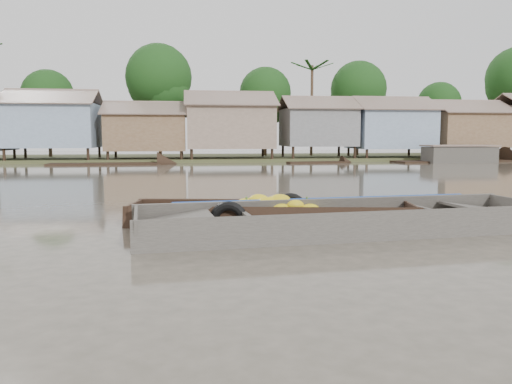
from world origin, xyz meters
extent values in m
plane|color=#484337|center=(0.00, 0.00, 0.00)|extent=(120.00, 120.00, 0.00)
cube|color=#384723|center=(0.00, 33.00, 0.00)|extent=(120.00, 12.00, 0.50)
cube|color=#7F94AE|center=(-10.50, 29.50, 2.70)|extent=(6.20, 5.20, 3.20)
cube|color=brown|center=(-10.50, 28.10, 4.75)|extent=(6.60, 3.02, 1.28)
cube|color=brown|center=(-10.50, 30.90, 4.75)|extent=(6.60, 3.02, 1.28)
cube|color=brown|center=(-3.80, 29.50, 2.20)|extent=(5.80, 4.60, 2.70)
cube|color=brown|center=(-3.80, 28.26, 4.00)|extent=(6.20, 2.67, 1.14)
cube|color=brown|center=(-3.80, 30.74, 4.00)|extent=(6.20, 2.67, 1.14)
cube|color=#816A59|center=(2.50, 29.50, 2.65)|extent=(6.50, 5.30, 3.30)
cube|color=brown|center=(2.50, 28.07, 4.75)|extent=(6.90, 3.08, 1.31)
cube|color=brown|center=(2.50, 30.93, 4.75)|extent=(6.90, 3.08, 1.31)
cube|color=slate|center=(9.50, 29.50, 2.60)|extent=(5.40, 4.70, 2.90)
cube|color=brown|center=(9.50, 28.23, 4.50)|extent=(5.80, 2.73, 1.17)
cube|color=brown|center=(9.50, 30.77, 4.50)|extent=(5.80, 2.73, 1.17)
cube|color=#7F94AE|center=(15.50, 29.50, 2.50)|extent=(6.00, 5.00, 3.10)
cube|color=brown|center=(15.50, 28.15, 4.50)|extent=(6.40, 2.90, 1.24)
cube|color=brown|center=(15.50, 30.85, 4.50)|extent=(6.40, 2.90, 1.24)
cube|color=brown|center=(22.00, 29.50, 2.45)|extent=(5.70, 4.90, 2.80)
cube|color=brown|center=(22.00, 28.18, 4.30)|extent=(6.10, 2.85, 1.21)
cube|color=brown|center=(22.00, 30.82, 4.30)|extent=(6.10, 2.85, 1.21)
cylinder|color=#473323|center=(-12.00, 34.00, 2.45)|extent=(0.28, 0.28, 4.90)
sphere|color=#133410|center=(-12.00, 34.00, 5.25)|extent=(4.20, 4.20, 4.20)
cylinder|color=#473323|center=(-3.00, 33.00, 3.15)|extent=(0.28, 0.28, 6.30)
sphere|color=#133410|center=(-3.00, 33.00, 6.75)|extent=(5.40, 5.40, 5.40)
cylinder|color=#473323|center=(6.00, 34.00, 2.62)|extent=(0.28, 0.28, 5.25)
sphere|color=#133410|center=(6.00, 34.00, 5.62)|extent=(4.50, 4.50, 4.50)
cylinder|color=#473323|center=(14.00, 33.00, 2.80)|extent=(0.28, 0.28, 5.60)
sphere|color=#133410|center=(14.00, 33.00, 6.00)|extent=(4.80, 4.80, 4.80)
cylinder|color=#473323|center=(22.00, 34.00, 2.27)|extent=(0.28, 0.28, 4.55)
sphere|color=#133410|center=(22.00, 34.00, 4.88)|extent=(3.90, 3.90, 3.90)
cylinder|color=#473323|center=(10.00, 33.50, 4.00)|extent=(0.24, 0.24, 8.00)
cube|color=black|center=(1.13, 1.63, -0.08)|extent=(6.31, 2.21, 0.08)
cube|color=black|center=(1.24, 2.30, 0.17)|extent=(6.27, 1.22, 0.59)
cube|color=black|center=(1.02, 0.97, 0.17)|extent=(6.27, 1.22, 0.59)
cube|color=black|center=(4.19, 1.11, 0.17)|extent=(0.29, 1.37, 0.56)
cube|color=black|center=(3.66, 1.20, 0.24)|extent=(1.26, 1.35, 0.21)
cube|color=black|center=(-1.92, 2.15, 0.17)|extent=(0.29, 1.37, 0.56)
cube|color=black|center=(-1.39, 2.06, 0.24)|extent=(1.26, 1.35, 0.21)
cube|color=black|center=(-0.33, 1.88, 0.29)|extent=(0.32, 1.32, 0.05)
cube|color=black|center=(2.59, 1.38, 0.29)|extent=(0.32, 1.32, 0.05)
ellipsoid|color=gold|center=(0.88, 1.59, 0.41)|extent=(0.52, 0.40, 0.29)
ellipsoid|color=gold|center=(2.06, 1.72, 0.30)|extent=(0.55, 0.42, 0.31)
ellipsoid|color=gold|center=(1.53, 1.99, 0.27)|extent=(0.46, 0.36, 0.26)
ellipsoid|color=gold|center=(0.58, 1.79, 0.40)|extent=(0.56, 0.43, 0.31)
ellipsoid|color=gold|center=(1.18, 1.25, 0.24)|extent=(0.45, 0.35, 0.25)
ellipsoid|color=gold|center=(1.30, 1.57, 0.50)|extent=(0.57, 0.44, 0.32)
ellipsoid|color=gold|center=(1.61, 1.37, 0.44)|extent=(0.44, 0.34, 0.24)
ellipsoid|color=gold|center=(1.48, 1.96, 0.28)|extent=(0.48, 0.37, 0.27)
ellipsoid|color=gold|center=(0.29, 1.44, 0.23)|extent=(0.55, 0.42, 0.31)
ellipsoid|color=gold|center=(1.01, 1.94, 0.33)|extent=(0.45, 0.35, 0.25)
ellipsoid|color=gold|center=(0.20, 1.75, 0.28)|extent=(0.56, 0.43, 0.31)
ellipsoid|color=gold|center=(0.14, 1.95, 0.26)|extent=(0.51, 0.39, 0.29)
ellipsoid|color=gold|center=(0.85, 1.74, 0.50)|extent=(0.53, 0.41, 0.30)
ellipsoid|color=gold|center=(1.94, 1.33, 0.32)|extent=(0.51, 0.40, 0.29)
ellipsoid|color=gold|center=(1.30, 1.40, 0.36)|extent=(0.49, 0.37, 0.27)
ellipsoid|color=gold|center=(0.10, 1.75, 0.19)|extent=(0.43, 0.33, 0.24)
ellipsoid|color=gold|center=(1.89, 1.82, 0.25)|extent=(0.49, 0.37, 0.27)
ellipsoid|color=gold|center=(0.99, 1.88, 0.37)|extent=(0.50, 0.38, 0.28)
ellipsoid|color=gold|center=(0.69, 1.41, 0.35)|extent=(0.43, 0.33, 0.24)
ellipsoid|color=gold|center=(0.87, 2.01, 0.37)|extent=(0.44, 0.34, 0.25)
ellipsoid|color=gold|center=(0.90, 1.82, 0.38)|extent=(0.49, 0.38, 0.28)
ellipsoid|color=gold|center=(1.00, 1.48, 0.47)|extent=(0.53, 0.41, 0.30)
ellipsoid|color=gold|center=(0.44, 1.82, 0.37)|extent=(0.48, 0.37, 0.27)
ellipsoid|color=gold|center=(1.52, 1.50, 0.41)|extent=(0.51, 0.40, 0.29)
ellipsoid|color=gold|center=(1.18, 1.73, 0.48)|extent=(0.43, 0.33, 0.24)
ellipsoid|color=gold|center=(2.12, 1.07, 0.21)|extent=(0.46, 0.36, 0.26)
ellipsoid|color=gold|center=(0.27, 1.56, 0.28)|extent=(0.56, 0.43, 0.31)
ellipsoid|color=gold|center=(0.34, 1.44, 0.21)|extent=(0.54, 0.42, 0.30)
ellipsoid|color=gold|center=(1.19, 1.51, 0.41)|extent=(0.50, 0.39, 0.28)
ellipsoid|color=gold|center=(0.38, 1.53, 0.28)|extent=(0.50, 0.38, 0.28)
ellipsoid|color=gold|center=(1.10, 1.78, 0.40)|extent=(0.53, 0.41, 0.30)
ellipsoid|color=gold|center=(0.10, 1.43, 0.16)|extent=(0.44, 0.34, 0.25)
cylinder|color=#3F6626|center=(0.58, 1.73, 0.50)|extent=(0.04, 0.04, 0.20)
cylinder|color=#3F6626|center=(1.35, 1.60, 0.50)|extent=(0.04, 0.04, 0.20)
cylinder|color=#3F6626|center=(1.91, 1.50, 0.50)|extent=(0.04, 0.04, 0.20)
torus|color=black|center=(1.70, 2.31, 0.19)|extent=(0.83, 0.33, 0.81)
torus|color=black|center=(0.12, 1.03, 0.19)|extent=(0.83, 0.33, 0.81)
cube|color=#3C3833|center=(2.48, 0.50, -0.08)|extent=(8.49, 2.57, 0.08)
cube|color=#3C3833|center=(2.38, 1.51, 0.22)|extent=(8.51, 0.97, 0.68)
cube|color=#3C3833|center=(2.57, -0.52, 0.22)|extent=(8.51, 0.97, 0.68)
cube|color=#3C3833|center=(5.91, 0.82, 0.30)|extent=(1.61, 1.92, 0.26)
cube|color=#3C3833|center=(-1.68, 0.11, 0.22)|extent=(0.25, 2.08, 0.65)
cube|color=#3C3833|center=(-0.96, 0.18, 0.30)|extent=(1.61, 1.92, 0.26)
cube|color=#3C3833|center=(0.49, 0.31, 0.36)|extent=(0.29, 2.00, 0.05)
cube|color=#3C3833|center=(4.47, 0.68, 0.36)|extent=(0.29, 2.00, 0.05)
cube|color=#665E54|center=(2.48, 0.50, -0.02)|extent=(6.48, 2.22, 0.02)
cube|color=navy|center=(2.37, 1.58, 0.48)|extent=(6.88, 0.74, 0.17)
torus|color=olive|center=(4.23, 0.32, 0.00)|extent=(0.48, 0.48, 0.07)
torus|color=olive|center=(4.23, 0.32, 0.05)|extent=(0.39, 0.39, 0.07)
cube|color=black|center=(19.18, 25.90, -0.05)|extent=(9.92, 3.38, 0.35)
cube|color=black|center=(-6.27, 25.54, -0.05)|extent=(7.56, 1.86, 0.35)
cube|color=black|center=(8.42, 25.57, -0.05)|extent=(4.37, 1.48, 0.35)
cube|color=black|center=(19.00, 25.00, 0.55)|extent=(5.00, 2.00, 1.20)
camera|label=1|loc=(-0.70, -9.26, 1.95)|focal=35.00mm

